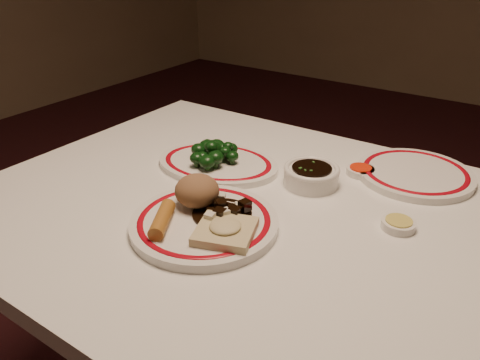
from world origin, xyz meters
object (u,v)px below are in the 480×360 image
dining_table (260,245)px  broccoli_plate (218,164)px  stirfry_heap (224,211)px  rice_mound (197,191)px  fried_wonton (225,230)px  soy_bowl (311,176)px  broccoli_pile (214,151)px  spring_roll (162,219)px  main_plate (204,223)px

dining_table → broccoli_plate: 0.24m
stirfry_heap → broccoli_plate: bearing=129.5°
rice_mound → fried_wonton: (0.11, -0.06, -0.02)m
soy_bowl → stirfry_heap: bearing=-105.6°
broccoli_plate → soy_bowl: bearing=11.5°
stirfry_heap → soy_bowl: stirfry_heap is taller
broccoli_pile → soy_bowl: 0.24m
rice_mound → broccoli_pile: rice_mound is taller
spring_roll → fried_wonton: bearing=-9.6°
spring_roll → broccoli_plate: spring_roll is taller
dining_table → rice_mound: (-0.10, -0.09, 0.14)m
broccoli_pile → soy_bowl: size_ratio=1.03×
spring_roll → soy_bowl: bearing=38.2°
dining_table → rice_mound: 0.19m
rice_mound → broccoli_plate: 0.21m
dining_table → soy_bowl: size_ratio=9.92×
fried_wonton → stirfry_heap: stirfry_heap is taller
soy_bowl → rice_mound: bearing=-119.4°
dining_table → broccoli_plate: broccoli_plate is taller
rice_mound → spring_roll: bearing=-92.9°
fried_wonton → stirfry_heap: bearing=127.8°
rice_mound → broccoli_plate: (-0.09, 0.19, -0.04)m
fried_wonton → broccoli_plate: size_ratio=0.39×
fried_wonton → soy_bowl: (0.02, 0.29, -0.01)m
broccoli_plate → dining_table: bearing=-29.1°
soy_bowl → fried_wonton: bearing=-94.8°
stirfry_heap → rice_mound: bearing=178.5°
rice_mound → broccoli_pile: bearing=118.5°
main_plate → spring_roll: (-0.05, -0.06, 0.02)m
broccoli_pile → stirfry_heap: bearing=-48.6°
dining_table → stirfry_heap: (-0.03, -0.09, 0.12)m
dining_table → rice_mound: bearing=-138.4°
rice_mound → main_plate: bearing=-39.0°
dining_table → fried_wonton: (0.01, -0.14, 0.12)m
dining_table → broccoli_pile: size_ratio=9.61×
dining_table → fried_wonton: fried_wonton is taller
spring_roll → stirfry_heap: size_ratio=0.90×
main_plate → rice_mound: rice_mound is taller
main_plate → rice_mound: bearing=141.0°
broccoli_plate → broccoli_pile: bearing=177.2°
dining_table → soy_bowl: bearing=76.4°
rice_mound → stirfry_heap: 0.07m
dining_table → spring_roll: (-0.10, -0.18, 0.12)m
dining_table → stirfry_heap: bearing=-108.9°
broccoli_plate → soy_bowl: size_ratio=2.73×
main_plate → broccoli_pile: (-0.15, 0.23, 0.03)m
broccoli_pile → broccoli_plate: bearing=-2.8°
spring_roll → stirfry_heap: bearing=23.7°
stirfry_heap → broccoli_plate: (-0.16, 0.19, -0.02)m
spring_roll → fried_wonton: 0.12m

